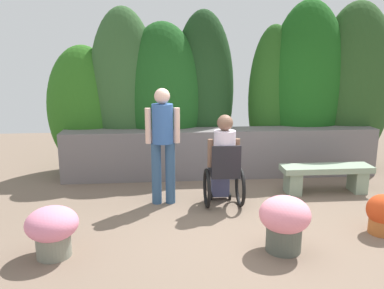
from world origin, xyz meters
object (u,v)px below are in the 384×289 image
at_px(flower_pot_red_accent, 52,229).
at_px(stone_bench, 326,175).
at_px(person_in_wheelchair, 224,164).
at_px(flower_pot_terracotta_by_wall, 383,214).
at_px(flower_pot_purple_near, 285,220).
at_px(person_standing_companion, 163,138).

bearing_deg(flower_pot_red_accent, stone_bench, 24.35).
bearing_deg(person_in_wheelchair, flower_pot_red_accent, -159.01).
relative_size(stone_bench, flower_pot_red_accent, 2.55).
xyz_separation_m(person_in_wheelchair, flower_pot_terracotta_by_wall, (1.77, -1.08, -0.37)).
relative_size(flower_pot_purple_near, flower_pot_red_accent, 1.12).
distance_m(person_in_wheelchair, flower_pot_terracotta_by_wall, 2.11).
relative_size(person_standing_companion, flower_pot_terracotta_by_wall, 3.42).
relative_size(stone_bench, person_standing_companion, 0.84).
height_order(stone_bench, person_in_wheelchair, person_in_wheelchair).
bearing_deg(stone_bench, flower_pot_terracotta_by_wall, -86.14).
bearing_deg(person_in_wheelchair, stone_bench, 2.04).
bearing_deg(flower_pot_purple_near, person_standing_companion, 129.65).
height_order(person_standing_companion, flower_pot_terracotta_by_wall, person_standing_companion).
distance_m(stone_bench, flower_pot_terracotta_by_wall, 1.48).
bearing_deg(flower_pot_terracotta_by_wall, stone_bench, 92.92).
xyz_separation_m(stone_bench, flower_pot_purple_near, (-1.25, -1.79, 0.06)).
xyz_separation_m(stone_bench, flower_pot_red_accent, (-3.76, -1.70, 0.03)).
height_order(person_in_wheelchair, person_standing_companion, person_standing_companion).
height_order(stone_bench, flower_pot_purple_near, flower_pot_purple_near).
bearing_deg(flower_pot_red_accent, person_in_wheelchair, 32.25).
height_order(person_in_wheelchair, flower_pot_purple_near, person_in_wheelchair).
height_order(person_standing_companion, flower_pot_red_accent, person_standing_companion).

